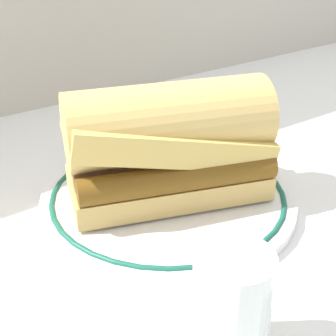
{
  "coord_description": "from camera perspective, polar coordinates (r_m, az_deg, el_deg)",
  "views": [
    {
      "loc": [
        -0.28,
        -0.4,
        0.31
      ],
      "look_at": [
        -0.02,
        -0.01,
        0.04
      ],
      "focal_mm": 54.39,
      "sensor_mm": 36.0,
      "label": 1
    }
  ],
  "objects": [
    {
      "name": "sausage_sandwich",
      "position": [
        0.53,
        0.0,
        2.86
      ],
      "size": [
        0.23,
        0.16,
        0.12
      ],
      "rotation": [
        0.0,
        0.0,
        -0.31
      ],
      "color": "tan",
      "rests_on": "plate"
    },
    {
      "name": "ground_plane",
      "position": [
        0.58,
        0.87,
        -3.08
      ],
      "size": [
        1.5,
        1.5,
        0.0
      ],
      "primitive_type": "plane",
      "color": "white"
    },
    {
      "name": "drinking_glass",
      "position": [
        0.38,
        7.06,
        -15.83
      ],
      "size": [
        0.06,
        0.06,
        0.09
      ],
      "color": "silver",
      "rests_on": "ground_plane"
    },
    {
      "name": "plate",
      "position": [
        0.56,
        0.0,
        -3.33
      ],
      "size": [
        0.28,
        0.28,
        0.01
      ],
      "color": "white",
      "rests_on": "ground_plane"
    }
  ]
}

